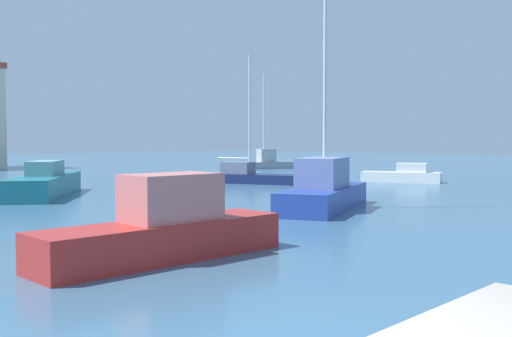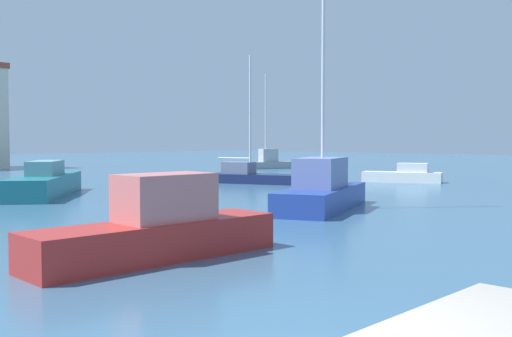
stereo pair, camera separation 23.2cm
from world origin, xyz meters
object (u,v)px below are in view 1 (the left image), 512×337
Objects in this scene: sailboat_grey_distant_north at (264,162)px; sailboat_navy_center_channel at (247,175)px; motorboat_red_inner_mooring at (165,229)px; sailboat_blue_far_right at (324,190)px; motorboat_white_distant_east at (403,175)px; motorboat_teal_far_left at (45,183)px.

sailboat_grey_distant_north reaches higher than sailboat_navy_center_channel.
motorboat_red_inner_mooring is at bearing -139.64° from sailboat_grey_distant_north.
sailboat_navy_center_channel is 1.31× the size of motorboat_red_inner_mooring.
motorboat_white_distant_east is (14.25, 5.12, -0.30)m from sailboat_blue_far_right.
sailboat_navy_center_channel reaches higher than motorboat_white_distant_east.
sailboat_blue_far_right reaches higher than motorboat_red_inner_mooring.
sailboat_grey_distant_north is 18.38m from motorboat_white_distant_east.
sailboat_blue_far_right is 1.77× the size of motorboat_red_inner_mooring.
sailboat_navy_center_channel is (7.24, 11.15, -0.25)m from sailboat_blue_far_right.
sailboat_blue_far_right is at bearing -122.99° from sailboat_navy_center_channel.
motorboat_teal_far_left is 1.48× the size of motorboat_white_distant_east.
sailboat_blue_far_right reaches higher than sailboat_grey_distant_north.
motorboat_white_distant_east is (23.67, 8.24, -0.22)m from motorboat_red_inner_mooring.
motorboat_teal_far_left is at bearing 110.77° from sailboat_blue_far_right.
motorboat_red_inner_mooring reaches higher than motorboat_teal_far_left.
sailboat_blue_far_right is 9.93m from motorboat_red_inner_mooring.
sailboat_grey_distant_north is 1.75× the size of motorboat_white_distant_east.
sailboat_blue_far_right is at bearing 18.32° from motorboat_red_inner_mooring.
motorboat_red_inner_mooring is at bearing -160.81° from motorboat_white_distant_east.
sailboat_navy_center_channel is 9.25m from motorboat_white_distant_east.
sailboat_grey_distant_north is at bearing 22.36° from motorboat_teal_far_left.
motorboat_white_distant_east is (-6.33, -17.26, -0.16)m from sailboat_grey_distant_north.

